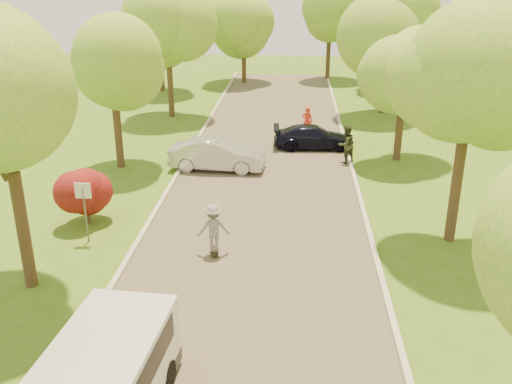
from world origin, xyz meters
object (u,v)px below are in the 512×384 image
(skateboarder, at_px, (214,228))
(person_olive, at_px, (346,144))
(street_sign, at_px, (84,200))
(silver_sedan, at_px, (217,155))
(person_striped, at_px, (307,121))
(dark_sedan, at_px, (314,137))
(longboard, at_px, (214,251))

(skateboarder, bearing_deg, person_olive, -128.67)
(street_sign, bearing_deg, silver_sedan, 66.08)
(street_sign, relative_size, silver_sedan, 0.49)
(street_sign, xyz_separation_m, person_striped, (7.80, 14.03, -0.73))
(dark_sedan, bearing_deg, person_striped, 4.52)
(silver_sedan, distance_m, skateboarder, 8.54)
(dark_sedan, bearing_deg, longboard, 160.99)
(street_sign, bearing_deg, skateboarder, -7.45)
(longboard, distance_m, person_striped, 15.00)
(silver_sedan, height_order, person_olive, person_olive)
(dark_sedan, xyz_separation_m, skateboarder, (-3.59, -12.23, 0.32))
(street_sign, height_order, person_olive, street_sign)
(street_sign, distance_m, longboard, 4.78)
(street_sign, xyz_separation_m, skateboarder, (4.51, -0.59, -0.63))
(silver_sedan, distance_m, person_olive, 6.27)
(dark_sedan, xyz_separation_m, person_striped, (-0.30, 2.39, 0.23))
(longboard, height_order, skateboarder, skateboarder)
(silver_sedan, relative_size, person_olive, 2.38)
(skateboarder, height_order, person_olive, person_olive)
(skateboarder, bearing_deg, longboard, 180.00)
(silver_sedan, bearing_deg, dark_sedan, -46.77)
(silver_sedan, height_order, person_striped, person_striped)
(skateboarder, distance_m, person_striped, 14.98)
(skateboarder, bearing_deg, street_sign, -18.89)
(person_olive, bearing_deg, person_striped, -106.17)
(person_striped, bearing_deg, street_sign, 72.69)
(longboard, distance_m, skateboarder, 0.84)
(person_striped, bearing_deg, silver_sedan, 66.75)
(silver_sedan, distance_m, dark_sedan, 5.93)
(silver_sedan, xyz_separation_m, longboard, (1.01, -8.48, -0.64))
(silver_sedan, distance_m, longboard, 8.56)
(silver_sedan, bearing_deg, skateboarder, -169.17)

